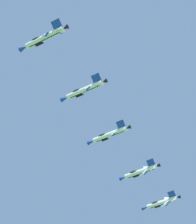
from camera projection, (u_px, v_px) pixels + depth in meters
fighter_jet_left_wing at (44, 38)px, 127.54m from camera, size 14.79×9.65×8.31m
fighter_jet_right_wing at (84, 90)px, 138.58m from camera, size 14.79×9.60×8.14m
fighter_jet_left_outer at (109, 135)px, 151.44m from camera, size 14.79×9.55×7.96m
fighter_jet_right_outer at (140, 172)px, 164.66m from camera, size 14.79×9.65×8.32m
fighter_jet_trail_slot at (161, 203)px, 175.75m from camera, size 14.79×9.60×8.13m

